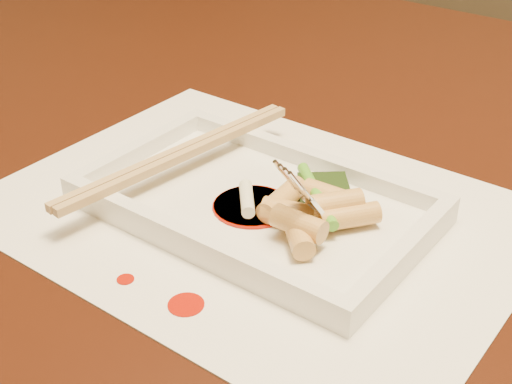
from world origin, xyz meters
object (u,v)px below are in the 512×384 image
Objects in this scene: table at (374,256)px; placemat at (256,213)px; chopstick_a at (176,153)px; plate_base at (256,207)px; fork at (354,133)px.

placemat is at bearing -107.21° from table.
table is 3.50× the size of placemat.
table is at bearing 72.79° from placemat.
table is 5.89× the size of chopstick_a.
placemat is 1.68× the size of chopstick_a.
table is 0.17m from placemat.
plate_base reaches higher than placemat.
placemat is (-0.04, -0.13, 0.10)m from table.
placemat is 1.54× the size of plate_base.
chopstick_a is at bearing 180.00° from plate_base.
plate_base reaches higher than table.
fork is at bearing -75.71° from table.
chopstick_a reaches higher than table.
table is 0.22m from fork.
table is at bearing 72.79° from plate_base.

